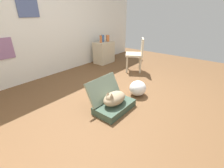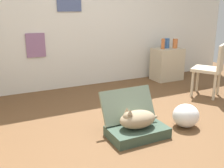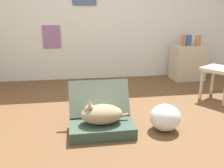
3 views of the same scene
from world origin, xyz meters
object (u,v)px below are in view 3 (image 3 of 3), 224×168
at_px(cat, 101,114).
at_px(vase_tall, 183,41).
at_px(vase_short, 198,41).
at_px(suitcase_base, 102,128).
at_px(side_table, 188,63).
at_px(vase_round, 188,40).
at_px(plastic_bag_white, 165,118).

height_order(cat, vase_tall, vase_tall).
xyz_separation_m(vase_tall, vase_short, (0.30, -0.01, -0.01)).
bearing_deg(suitcase_base, side_table, 45.37).
xyz_separation_m(suitcase_base, cat, (-0.01, 0.00, 0.16)).
relative_size(cat, vase_round, 2.61).
bearing_deg(vase_tall, cat, -132.86).
relative_size(plastic_bag_white, side_table, 0.51).
height_order(suitcase_base, vase_short, vase_short).
relative_size(suitcase_base, vase_tall, 3.28).
distance_m(suitcase_base, side_table, 2.71).
xyz_separation_m(cat, vase_round, (1.90, 1.96, 0.53)).
xyz_separation_m(suitcase_base, vase_short, (2.04, 1.88, 0.69)).
bearing_deg(vase_round, side_table, -90.00).
height_order(suitcase_base, side_table, side_table).
distance_m(side_table, vase_round, 0.43).
bearing_deg(vase_tall, vase_round, 26.36).
distance_m(cat, plastic_bag_white, 0.70).
distance_m(suitcase_base, cat, 0.16).
relative_size(cat, vase_short, 2.75).
bearing_deg(side_table, vase_round, 90.00).
bearing_deg(side_table, plastic_bag_white, -121.71).
xyz_separation_m(plastic_bag_white, vase_short, (1.35, 1.91, 0.60)).
distance_m(suitcase_base, vase_short, 2.86).
height_order(plastic_bag_white, vase_round, vase_round).
bearing_deg(vase_short, vase_tall, 178.10).
bearing_deg(vase_short, side_table, 166.28).
bearing_deg(plastic_bag_white, vase_round, 58.90).
relative_size(side_table, vase_round, 3.29).
relative_size(suitcase_base, plastic_bag_white, 2.01).
distance_m(plastic_bag_white, side_table, 2.30).
distance_m(suitcase_base, plastic_bag_white, 0.69).
xyz_separation_m(suitcase_base, plastic_bag_white, (0.69, -0.03, 0.09)).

